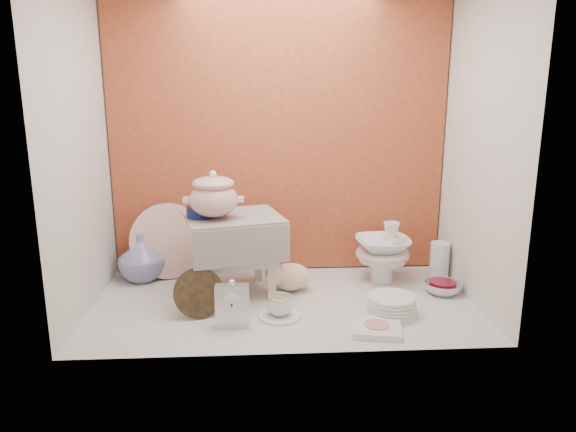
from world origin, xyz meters
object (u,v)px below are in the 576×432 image
object	(u,v)px
blue_white_vase	(141,257)
mantel_clock	(232,304)
porcelain_tower	(382,252)
soup_tureen	(214,195)
plush_pig	(290,276)
gold_rim_teacup	(280,305)
dinner_plate_stack	(391,305)
crystal_bowl	(443,288)
floral_platter	(168,241)
step_stool	(234,255)

from	to	relation	value
blue_white_vase	mantel_clock	size ratio (longest dim) A/B	1.20
blue_white_vase	porcelain_tower	xyz separation A→B (m)	(1.27, -0.09, 0.04)
soup_tureen	plush_pig	bearing A→B (deg)	8.94
porcelain_tower	soup_tureen	bearing A→B (deg)	-168.98
gold_rim_teacup	porcelain_tower	distance (m)	0.71
dinner_plate_stack	crystal_bowl	world-z (taller)	dinner_plate_stack
crystal_bowl	plush_pig	bearing A→B (deg)	173.84
floral_platter	mantel_clock	world-z (taller)	floral_platter
soup_tureen	blue_white_vase	bearing A→B (deg)	147.83
mantel_clock	plush_pig	distance (m)	0.48
blue_white_vase	porcelain_tower	size ratio (longest dim) A/B	0.78
plush_pig	step_stool	bearing A→B (deg)	167.55
soup_tureen	dinner_plate_stack	distance (m)	0.96
step_stool	crystal_bowl	bearing A→B (deg)	-18.66
floral_platter	porcelain_tower	distance (m)	1.14
floral_platter	soup_tureen	bearing A→B (deg)	-48.28
crystal_bowl	dinner_plate_stack	bearing A→B (deg)	-143.61
floral_platter	porcelain_tower	size ratio (longest dim) A/B	1.26
soup_tureen	porcelain_tower	world-z (taller)	soup_tureen
floral_platter	gold_rim_teacup	bearing A→B (deg)	-44.81
plush_pig	gold_rim_teacup	xyz separation A→B (m)	(-0.07, -0.32, -0.02)
mantel_clock	gold_rim_teacup	size ratio (longest dim) A/B	1.85
gold_rim_teacup	dinner_plate_stack	xyz separation A→B (m)	(0.50, 0.00, -0.01)
blue_white_vase	step_stool	bearing A→B (deg)	-22.55
plush_pig	gold_rim_teacup	size ratio (longest dim) A/B	2.29
mantel_clock	plush_pig	size ratio (longest dim) A/B	0.81
floral_platter	dinner_plate_stack	xyz separation A→B (m)	(1.08, -0.57, -0.15)
soup_tureen	gold_rim_teacup	size ratio (longest dim) A/B	2.38
step_stool	floral_platter	world-z (taller)	floral_platter
plush_pig	dinner_plate_stack	bearing A→B (deg)	-49.23
mantel_clock	dinner_plate_stack	xyz separation A→B (m)	(0.71, 0.08, -0.06)
step_stool	porcelain_tower	distance (m)	0.78
soup_tureen	floral_platter	distance (m)	0.52
step_stool	mantel_clock	size ratio (longest dim) A/B	2.15
floral_platter	dinner_plate_stack	bearing A→B (deg)	-27.73
floral_platter	plush_pig	distance (m)	0.70
crystal_bowl	porcelain_tower	size ratio (longest dim) A/B	0.57
mantel_clock	porcelain_tower	size ratio (longest dim) A/B	0.65
mantel_clock	step_stool	bearing A→B (deg)	91.97
step_stool	blue_white_vase	world-z (taller)	step_stool
gold_rim_teacup	dinner_plate_stack	world-z (taller)	gold_rim_teacup
step_stool	floral_platter	size ratio (longest dim) A/B	1.11
soup_tureen	floral_platter	xyz separation A→B (m)	(-0.27, 0.31, -0.31)
mantel_clock	plush_pig	bearing A→B (deg)	56.66
step_stool	plush_pig	bearing A→B (deg)	-13.46
porcelain_tower	mantel_clock	bearing A→B (deg)	-146.33
floral_platter	blue_white_vase	world-z (taller)	floral_platter
step_stool	crystal_bowl	size ratio (longest dim) A/B	2.46
plush_pig	porcelain_tower	world-z (taller)	porcelain_tower
blue_white_vase	mantel_clock	distance (m)	0.78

